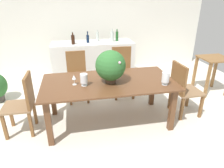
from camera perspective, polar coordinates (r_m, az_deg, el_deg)
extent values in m
plane|color=silver|center=(3.66, -1.38, -8.84)|extent=(7.04, 7.04, 0.00)
cube|color=silver|center=(5.69, -6.27, 17.02)|extent=(6.40, 0.10, 2.60)
cube|color=brown|center=(3.16, -0.96, 0.59)|extent=(2.05, 1.04, 0.03)
cube|color=brown|center=(2.96, -17.45, -10.60)|extent=(0.08, 0.08, 0.71)
cube|color=brown|center=(3.26, 16.66, -7.01)|extent=(0.08, 0.08, 0.71)
cube|color=brown|center=(3.67, -16.38, -3.33)|extent=(0.08, 0.08, 0.71)
cube|color=brown|center=(3.92, 11.29, -0.98)|extent=(0.08, 0.08, 0.71)
cube|color=brown|center=(3.82, 23.84, -5.81)|extent=(0.05, 0.05, 0.43)
cube|color=brown|center=(4.10, 20.64, -3.19)|extent=(0.05, 0.05, 0.43)
cube|color=brown|center=(3.62, 19.08, -6.70)|extent=(0.05, 0.05, 0.43)
cube|color=brown|center=(3.91, 16.09, -3.87)|extent=(0.05, 0.05, 0.43)
cube|color=olive|center=(3.76, 20.39, -1.80)|extent=(0.46, 0.49, 0.03)
cube|color=brown|center=(3.55, 18.25, 1.59)|extent=(0.06, 0.44, 0.49)
cube|color=brown|center=(3.66, -26.60, -7.69)|extent=(0.04, 0.04, 0.43)
cube|color=brown|center=(3.39, -28.05, -10.71)|extent=(0.04, 0.04, 0.43)
cube|color=brown|center=(3.57, -20.95, -7.47)|extent=(0.04, 0.04, 0.43)
cube|color=brown|center=(3.28, -21.90, -10.58)|extent=(0.04, 0.04, 0.43)
cube|color=olive|center=(3.36, -25.05, -5.79)|extent=(0.45, 0.43, 0.03)
cube|color=brown|center=(3.20, -22.39, -1.66)|extent=(0.05, 0.39, 0.48)
cube|color=brown|center=(4.05, 1.15, -1.85)|extent=(0.05, 0.05, 0.43)
cube|color=brown|center=(4.13, 6.05, -1.48)|extent=(0.05, 0.05, 0.43)
cube|color=brown|center=(4.38, 0.28, 0.21)|extent=(0.05, 0.05, 0.43)
cube|color=brown|center=(4.45, 4.83, 0.52)|extent=(0.05, 0.05, 0.43)
cube|color=olive|center=(4.16, 3.15, 2.24)|extent=(0.45, 0.45, 0.03)
cube|color=brown|center=(4.25, 2.65, 6.85)|extent=(0.40, 0.05, 0.55)
cube|color=brown|center=(3.96, -11.70, -3.03)|extent=(0.05, 0.05, 0.43)
cube|color=brown|center=(3.98, -6.82, -2.58)|extent=(0.05, 0.05, 0.43)
cube|color=brown|center=(4.30, -11.88, -0.78)|extent=(0.05, 0.05, 0.43)
cube|color=brown|center=(4.32, -7.38, -0.37)|extent=(0.05, 0.05, 0.43)
cube|color=olive|center=(4.04, -9.66, 1.26)|extent=(0.43, 0.46, 0.03)
cube|color=brown|center=(4.14, -10.11, 5.75)|extent=(0.38, 0.05, 0.51)
cylinder|color=#4C3828|center=(3.09, -0.41, 1.34)|extent=(0.16, 0.16, 0.10)
sphere|color=#2D662D|center=(3.01, -0.42, 5.24)|extent=(0.46, 0.46, 0.46)
sphere|color=#DB9EB2|center=(2.83, 2.16, 6.04)|extent=(0.04, 0.04, 0.04)
sphere|color=#DB9EB2|center=(3.01, 2.43, 7.46)|extent=(0.05, 0.05, 0.05)
sphere|color=#DB9EB2|center=(2.87, -2.99, 5.31)|extent=(0.04, 0.04, 0.04)
sphere|color=#DB9EB2|center=(2.85, -0.58, 4.56)|extent=(0.05, 0.05, 0.05)
sphere|color=#DB9EB2|center=(2.87, -1.24, 4.72)|extent=(0.05, 0.05, 0.05)
cylinder|color=silver|center=(3.14, 14.68, -0.05)|extent=(0.09, 0.09, 0.01)
cylinder|color=silver|center=(3.13, 14.72, 0.30)|extent=(0.03, 0.03, 0.03)
cylinder|color=silver|center=(3.09, 14.89, 1.87)|extent=(0.11, 0.11, 0.15)
cylinder|color=silver|center=(3.03, -7.82, -0.33)|extent=(0.09, 0.09, 0.01)
cylinder|color=silver|center=(3.02, -7.85, 0.08)|extent=(0.02, 0.02, 0.04)
cylinder|color=silver|center=(2.99, -7.94, 1.59)|extent=(0.11, 0.11, 0.14)
cylinder|color=silver|center=(3.09, -10.54, -0.11)|extent=(0.06, 0.06, 0.00)
cylinder|color=silver|center=(3.07, -10.60, 0.66)|extent=(0.01, 0.01, 0.08)
cone|color=silver|center=(3.04, -10.70, 1.94)|extent=(0.06, 0.06, 0.06)
cube|color=silver|center=(5.01, -5.34, 6.39)|extent=(1.93, 0.67, 0.94)
cylinder|color=#0F1E38|center=(4.84, -6.85, 12.54)|extent=(0.06, 0.06, 0.18)
cylinder|color=#0F1E38|center=(4.82, -6.93, 14.07)|extent=(0.02, 0.02, 0.09)
cylinder|color=#B2BFB7|center=(4.92, 0.05, 13.23)|extent=(0.08, 0.08, 0.23)
cylinder|color=#B2BFB7|center=(4.90, 0.05, 14.92)|extent=(0.03, 0.03, 0.06)
cylinder|color=black|center=(4.73, -10.94, 12.19)|extent=(0.08, 0.08, 0.21)
cylinder|color=black|center=(4.71, -11.07, 13.77)|extent=(0.03, 0.03, 0.06)
cylinder|color=#194C1E|center=(5.01, 1.41, 13.32)|extent=(0.06, 0.06, 0.22)
cylinder|color=#194C1E|center=(4.98, 1.43, 14.88)|extent=(0.03, 0.03, 0.06)
cylinder|color=#B2BFB7|center=(5.02, -4.12, 13.22)|extent=(0.06, 0.06, 0.21)
cylinder|color=#B2BFB7|center=(4.99, -4.17, 14.66)|extent=(0.03, 0.03, 0.05)
cube|color=brown|center=(4.70, 27.08, 6.51)|extent=(0.58, 0.54, 0.02)
cube|color=brown|center=(4.51, 25.36, 0.78)|extent=(0.05, 0.05, 0.76)
cube|color=brown|center=(4.85, 22.30, 2.91)|extent=(0.05, 0.05, 0.76)
cube|color=brown|center=(5.14, 26.95, 3.19)|extent=(0.05, 0.05, 0.76)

